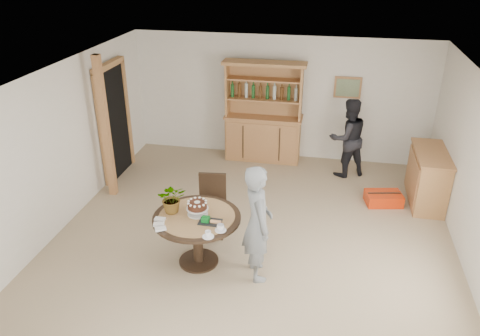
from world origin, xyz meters
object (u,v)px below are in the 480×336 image
object	(u,v)px
adult_person	(348,138)
red_suitcase	(383,198)
sideboard	(428,177)
dining_table	(197,226)
dining_chair	(212,200)
hutch	(263,127)
teen_boy	(258,223)

from	to	relation	value
adult_person	red_suitcase	size ratio (longest dim) A/B	2.29
sideboard	dining_table	distance (m)	4.17
dining_chair	red_suitcase	bearing A→B (deg)	21.10
hutch	teen_boy	size ratio (longest dim) A/B	1.25
adult_person	red_suitcase	xyz separation A→B (m)	(0.66, -1.03, -0.66)
adult_person	red_suitcase	bearing A→B (deg)	95.77
hutch	dining_table	bearing A→B (deg)	-95.39
hutch	sideboard	xyz separation A→B (m)	(3.04, -1.24, -0.22)
dining_table	dining_chair	xyz separation A→B (m)	(-0.01, 0.83, -0.07)
hutch	red_suitcase	size ratio (longest dim) A/B	3.05
dining_chair	adult_person	bearing A→B (deg)	43.82
red_suitcase	hutch	bearing A→B (deg)	136.17
dining_table	adult_person	bearing A→B (deg)	58.05
adult_person	sideboard	bearing A→B (deg)	122.14
dining_table	red_suitcase	xyz separation A→B (m)	(2.68, 2.21, -0.50)
dining_chair	teen_boy	world-z (taller)	teen_boy
hutch	adult_person	xyz separation A→B (m)	(1.67, -0.43, 0.08)
dining_table	hutch	bearing A→B (deg)	84.61
dining_table	adult_person	xyz separation A→B (m)	(2.02, 3.24, 0.16)
dining_table	teen_boy	bearing A→B (deg)	-6.71
hutch	red_suitcase	xyz separation A→B (m)	(2.34, -1.46, -0.59)
hutch	sideboard	distance (m)	3.29
hutch	sideboard	bearing A→B (deg)	-22.21
sideboard	dining_table	world-z (taller)	sideboard
red_suitcase	sideboard	bearing A→B (deg)	5.14
dining_table	teen_boy	world-z (taller)	teen_boy
teen_boy	red_suitcase	size ratio (longest dim) A/B	2.43
dining_chair	red_suitcase	size ratio (longest dim) A/B	1.41
adult_person	dining_chair	bearing A→B (deg)	22.79
hutch	teen_boy	xyz separation A→B (m)	(0.50, -3.77, 0.13)
dining_chair	teen_boy	distance (m)	1.30
sideboard	adult_person	size ratio (longest dim) A/B	0.82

